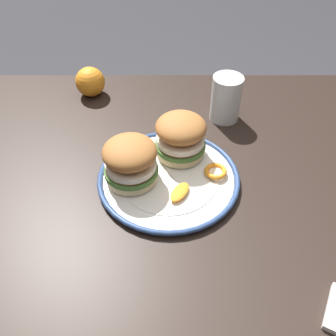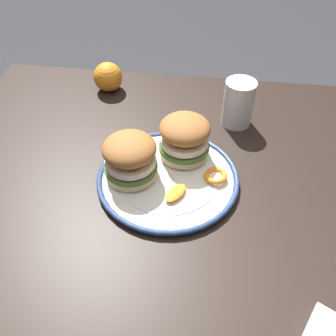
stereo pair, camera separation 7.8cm
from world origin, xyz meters
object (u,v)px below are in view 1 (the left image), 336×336
dinner_plate (168,178)px  sandwich_half_right (180,136)px  dining_table (162,217)px  whole_orange (89,82)px  sandwich_half_left (130,160)px  drinking_glass (225,101)px

dinner_plate → sandwich_half_right: sandwich_half_right is taller
dining_table → dinner_plate: 0.12m
sandwich_half_right → dining_table: bearing=-113.8°
sandwich_half_right → whole_orange: 0.37m
dining_table → sandwich_half_left: size_ratio=7.03×
dining_table → drinking_glass: 0.34m
dinner_plate → drinking_glass: bearing=57.9°
sandwich_half_left → whole_orange: bearing=111.7°
dining_table → drinking_glass: size_ratio=9.30×
sandwich_half_right → drinking_glass: drinking_glass is taller
sandwich_half_left → drinking_glass: 0.34m
dinner_plate → sandwich_half_left: sandwich_half_left is taller
dinner_plate → sandwich_half_left: 0.10m
dining_table → sandwich_half_left: sandwich_half_left is taller
sandwich_half_right → drinking_glass: 0.20m
sandwich_half_left → dinner_plate: bearing=4.6°
dining_table → whole_orange: size_ratio=13.53×
sandwich_half_left → drinking_glass: drinking_glass is taller
sandwich_half_right → drinking_glass: size_ratio=1.32×
sandwich_half_left → sandwich_half_right: same height
sandwich_half_left → drinking_glass: (0.23, 0.24, -0.01)m
drinking_glass → whole_orange: 0.39m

